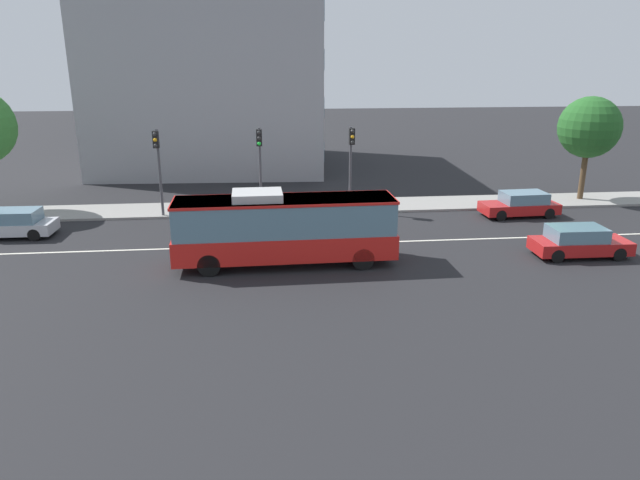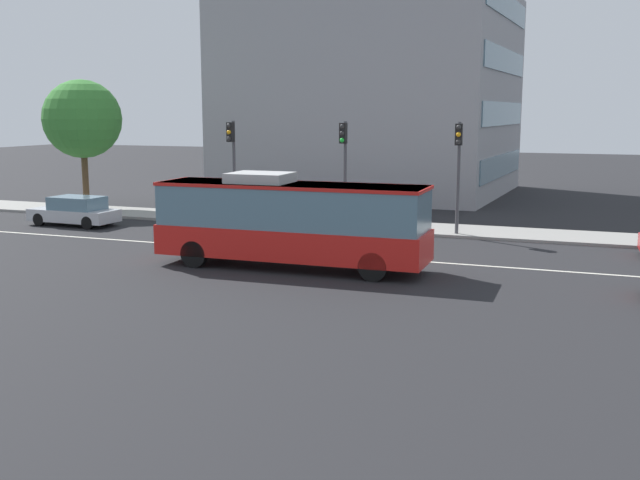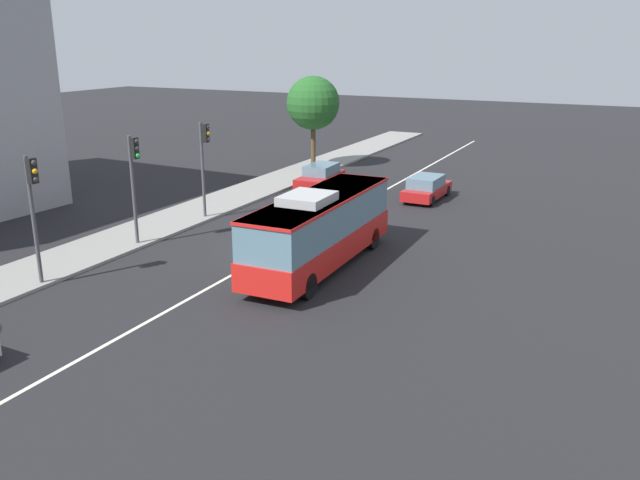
% 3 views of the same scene
% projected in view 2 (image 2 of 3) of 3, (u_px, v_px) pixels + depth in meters
% --- Properties ---
extents(ground_plane, '(160.00, 160.00, 0.00)m').
position_uv_depth(ground_plane, '(338.00, 256.00, 29.84)').
color(ground_plane, black).
extents(sidewalk_kerb, '(80.00, 3.47, 0.14)m').
position_uv_depth(sidewalk_kerb, '(389.00, 227.00, 36.75)').
color(sidewalk_kerb, gray).
rests_on(sidewalk_kerb, ground_plane).
extents(lane_centre_line, '(76.00, 0.16, 0.01)m').
position_uv_depth(lane_centre_line, '(338.00, 256.00, 29.84)').
color(lane_centre_line, silver).
rests_on(lane_centre_line, ground_plane).
extents(transit_bus, '(10.04, 2.67, 3.46)m').
position_uv_depth(transit_bus, '(291.00, 219.00, 27.22)').
color(transit_bus, red).
rests_on(transit_bus, ground_plane).
extents(sedan_silver, '(4.55, 1.93, 1.46)m').
position_uv_depth(sedan_silver, '(75.00, 211.00, 37.64)').
color(sedan_silver, '#B7BABF').
rests_on(sedan_silver, ground_plane).
extents(traffic_light_near_corner, '(0.34, 0.62, 5.20)m').
position_uv_depth(traffic_light_near_corner, '(458.00, 159.00, 33.67)').
color(traffic_light_near_corner, '#47474C').
rests_on(traffic_light_near_corner, ground_plane).
extents(traffic_light_mid_block, '(0.34, 0.62, 5.20)m').
position_uv_depth(traffic_light_mid_block, '(232.00, 154.00, 37.41)').
color(traffic_light_mid_block, '#47474C').
rests_on(traffic_light_mid_block, ground_plane).
extents(traffic_light_far_corner, '(0.33, 0.62, 5.20)m').
position_uv_depth(traffic_light_far_corner, '(344.00, 156.00, 35.55)').
color(traffic_light_far_corner, '#47474C').
rests_on(traffic_light_far_corner, ground_plane).
extents(street_tree_kerbside_left, '(4.44, 4.44, 7.46)m').
position_uv_depth(street_tree_kerbside_left, '(82.00, 119.00, 42.71)').
color(street_tree_kerbside_left, '#4C3823').
rests_on(street_tree_kerbside_left, ground_plane).
extents(office_block_background, '(18.85, 16.72, 13.60)m').
position_uv_depth(office_block_background, '(373.00, 95.00, 52.61)').
color(office_block_background, '#939399').
rests_on(office_block_background, ground_plane).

